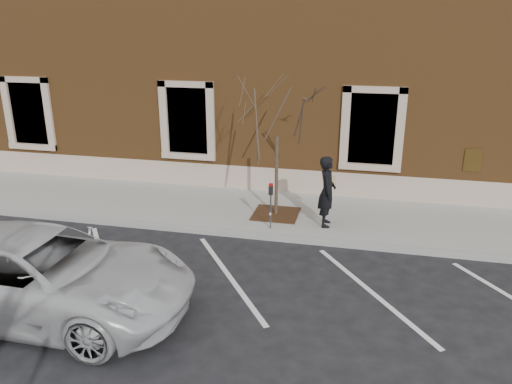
% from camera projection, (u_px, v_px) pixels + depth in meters
% --- Properties ---
extents(ground, '(120.00, 120.00, 0.00)m').
position_uv_depth(ground, '(251.00, 237.00, 13.49)').
color(ground, '#28282B').
rests_on(ground, ground).
extents(sidewalk_near, '(40.00, 3.50, 0.15)m').
position_uv_depth(sidewalk_near, '(264.00, 212.00, 15.08)').
color(sidewalk_near, '#9F9D95').
rests_on(sidewalk_near, ground).
extents(curb_near, '(40.00, 0.12, 0.15)m').
position_uv_depth(curb_near, '(251.00, 236.00, 13.42)').
color(curb_near, '#9E9E99').
rests_on(curb_near, ground).
extents(parking_stripes, '(28.00, 4.40, 0.01)m').
position_uv_depth(parking_stripes, '(229.00, 276.00, 11.46)').
color(parking_stripes, silver).
rests_on(parking_stripes, ground).
extents(building_civic, '(40.00, 8.62, 8.00)m').
position_uv_depth(building_civic, '(297.00, 63.00, 19.31)').
color(building_civic, brown).
rests_on(building_civic, ground).
extents(man, '(0.53, 0.76, 1.97)m').
position_uv_depth(man, '(327.00, 191.00, 13.61)').
color(man, black).
rests_on(man, sidewalk_near).
extents(parking_meter, '(0.12, 0.09, 1.29)m').
position_uv_depth(parking_meter, '(271.00, 198.00, 13.41)').
color(parking_meter, '#595B60').
rests_on(parking_meter, sidewalk_near).
extents(tree_grate, '(1.31, 1.31, 0.03)m').
position_uv_depth(tree_grate, '(276.00, 214.00, 14.68)').
color(tree_grate, '#452B16').
rests_on(tree_grate, sidewalk_near).
extents(sapling, '(2.54, 2.54, 4.23)m').
position_uv_depth(sapling, '(277.00, 114.00, 13.72)').
color(sapling, '#48362B').
rests_on(sapling, sidewalk_near).
extents(white_truck, '(6.05, 2.81, 1.68)m').
position_uv_depth(white_truck, '(42.00, 274.00, 9.82)').
color(white_truck, silver).
rests_on(white_truck, ground).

